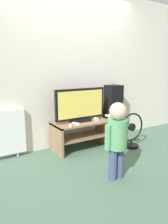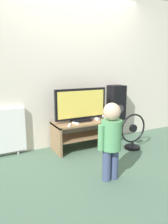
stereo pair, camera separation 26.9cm
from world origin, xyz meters
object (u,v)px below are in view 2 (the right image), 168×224
Objects in this scene: game_console at (96,118)px; remote_secondary at (76,123)px; speaker_tower at (116,104)px; floor_fan at (133,133)px; child at (111,135)px; remote_primary at (69,125)px; television at (81,105)px.

remote_secondary is at bearing -168.43° from game_console.
game_console is at bearing -164.52° from speaker_tower.
game_console is 0.43m from remote_secondary.
floor_fan is (0.47, -0.40, -0.22)m from game_console.
floor_fan is (0.90, 0.66, -0.29)m from child.
remote_secondary is (0.14, 0.07, 0.00)m from remote_primary.
remote_secondary is at bearing 89.88° from child.
speaker_tower is at bearing 8.39° from television.
floor_fan is at bearing -40.42° from game_console.
television is 5.07× the size of game_console.
television is at bearing 37.28° from remote_secondary.
floor_fan is at bearing 36.39° from child.
remote_primary is 0.92m from child.
game_console reaches higher than remote_primary.
game_console is 1.36× the size of remote_primary.
remote_primary is (-0.56, -0.16, -0.01)m from game_console.
speaker_tower is at bearing 13.74° from remote_secondary.
television is 0.37m from game_console.
child is (-0.15, -1.09, -0.17)m from television.
remote_primary is 0.16m from remote_secondary.
remote_secondary is 0.98m from child.
game_console is at bearing 11.57° from remote_secondary.
television is 0.42m from remote_primary.
remote_secondary is 0.97m from floor_fan.
speaker_tower reaches higher than child.
speaker_tower reaches higher than remote_secondary.
speaker_tower is (1.07, 0.30, 0.19)m from remote_primary.
television is at bearing 32.74° from remote_primary.
speaker_tower is at bearing 52.23° from child.
television is 0.88× the size of speaker_tower.
television is 0.80m from speaker_tower.
game_console is 1.15m from child.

